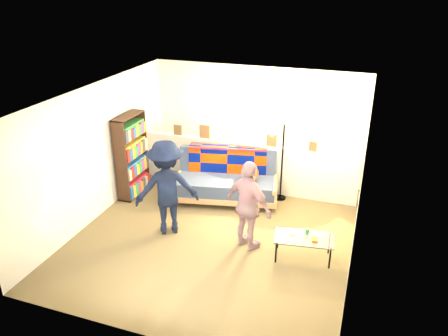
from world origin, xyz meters
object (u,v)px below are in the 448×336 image
Objects in this scene: futon_sofa at (227,180)px; coffee_table at (304,239)px; person_right at (249,206)px; person_left at (167,188)px; bookshelf at (132,158)px; floor_lamp at (284,142)px.

futon_sofa is 2.24× the size of coffee_table.
person_right reaches higher than coffee_table.
bookshelf is at bearing -70.35° from person_left.
person_left is (-2.34, 0.03, 0.48)m from coffee_table.
futon_sofa reaches higher than coffee_table.
person_left reaches higher than coffee_table.
floor_lamp is at bearing 15.18° from bookshelf.
person_left is 1.43m from person_right.
person_left is at bearing 25.48° from person_right.
bookshelf is 1.66m from person_left.
person_left is at bearing 179.25° from coffee_table.
futon_sofa is 1.31× the size of bookshelf.
bookshelf is at bearing -167.42° from futon_sofa.
futon_sofa is 1.30× the size of floor_lamp.
bookshelf is at bearing -164.82° from floor_lamp.
coffee_table is at bearing -67.45° from floor_lamp.
bookshelf is at bearing 4.71° from person_right.
futon_sofa is 1.30× the size of person_left.
bookshelf reaches higher than coffee_table.
floor_lamp is 1.11× the size of person_right.
person_left is at bearing -130.67° from floor_lamp.
futon_sofa is 1.62m from person_left.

